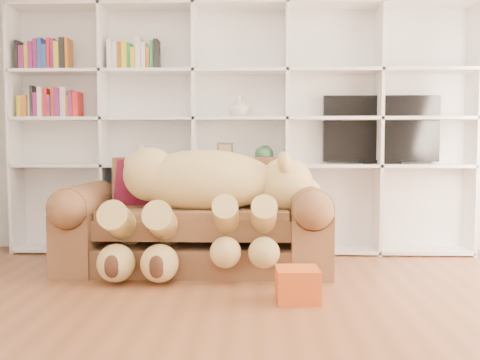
{
  "coord_description": "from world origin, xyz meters",
  "views": [
    {
      "loc": [
        0.17,
        -2.86,
        1.07
      ],
      "look_at": [
        0.02,
        1.63,
        0.75
      ],
      "focal_mm": 40.0,
      "sensor_mm": 36.0,
      "label": 1
    }
  ],
  "objects_px": {
    "teddy_bear": "(204,193)",
    "gift_box": "(297,285)",
    "tv": "(381,130)",
    "sofa": "(197,226)"
  },
  "relations": [
    {
      "from": "teddy_bear",
      "to": "gift_box",
      "type": "distance_m",
      "value": 1.19
    },
    {
      "from": "sofa",
      "to": "gift_box",
      "type": "bearing_deg",
      "value": -51.09
    },
    {
      "from": "teddy_bear",
      "to": "tv",
      "type": "relative_size",
      "value": 1.57
    },
    {
      "from": "teddy_bear",
      "to": "tv",
      "type": "height_order",
      "value": "tv"
    },
    {
      "from": "sofa",
      "to": "teddy_bear",
      "type": "relative_size",
      "value": 1.28
    },
    {
      "from": "gift_box",
      "to": "tv",
      "type": "distance_m",
      "value": 2.18
    },
    {
      "from": "teddy_bear",
      "to": "tv",
      "type": "bearing_deg",
      "value": 19.29
    },
    {
      "from": "sofa",
      "to": "tv",
      "type": "xyz_separation_m",
      "value": [
        1.71,
        0.68,
        0.84
      ]
    },
    {
      "from": "teddy_bear",
      "to": "gift_box",
      "type": "xyz_separation_m",
      "value": [
        0.71,
        -0.79,
        -0.54
      ]
    },
    {
      "from": "sofa",
      "to": "tv",
      "type": "bearing_deg",
      "value": 21.8
    }
  ]
}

